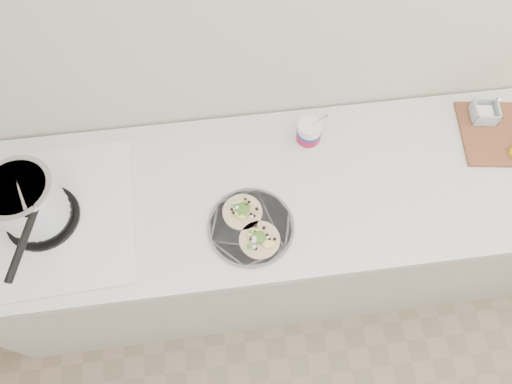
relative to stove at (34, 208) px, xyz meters
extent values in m
cube|color=beige|center=(0.81, 0.34, 0.31)|extent=(3.50, 0.05, 2.60)
cube|color=silver|center=(0.81, 0.04, -0.56)|extent=(2.40, 0.62, 0.86)
cube|color=silver|center=(0.81, 0.02, -0.11)|extent=(2.44, 0.66, 0.04)
cube|color=silver|center=(0.00, 0.00, -0.09)|extent=(0.61, 0.57, 0.01)
cylinder|color=black|center=(0.00, 0.00, -0.07)|extent=(0.24, 0.24, 0.01)
torus|color=black|center=(0.00, 0.00, -0.05)|extent=(0.21, 0.21, 0.02)
cylinder|color=silver|center=(0.00, 0.00, 0.05)|extent=(0.21, 0.21, 0.18)
cylinder|color=#56545B|center=(0.68, -0.12, -0.09)|extent=(0.27, 0.27, 0.01)
cylinder|color=#56545B|center=(0.68, -0.12, -0.08)|extent=(0.29, 0.29, 0.00)
cylinder|color=white|center=(0.93, 0.20, -0.04)|extent=(0.09, 0.09, 0.11)
cylinder|color=#AF1338|center=(0.93, 0.20, -0.05)|extent=(0.09, 0.09, 0.04)
cylinder|color=#192D99|center=(0.93, 0.20, -0.03)|extent=(0.09, 0.09, 0.01)
cube|color=white|center=(1.60, 0.22, -0.06)|extent=(0.06, 0.06, 0.03)
camera|label=1|loc=(0.62, -0.72, 1.31)|focal=32.00mm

